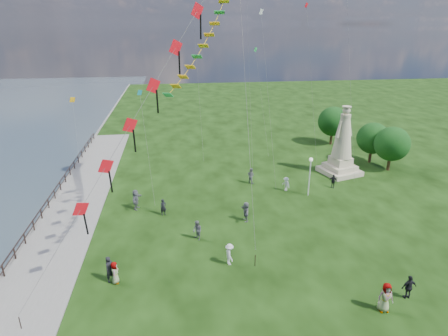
{
  "coord_description": "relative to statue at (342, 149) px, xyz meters",
  "views": [
    {
      "loc": [
        -4.6,
        -18.39,
        15.77
      ],
      "look_at": [
        -1.0,
        8.0,
        5.5
      ],
      "focal_mm": 30.0,
      "sensor_mm": 36.0,
      "label": 1
    }
  ],
  "objects": [
    {
      "name": "person_5",
      "position": [
        -21.99,
        -5.81,
        -1.94
      ],
      "size": [
        1.19,
        1.89,
        1.89
      ],
      "primitive_type": "imported",
      "rotation": [
        0.0,
        0.0,
        1.31
      ],
      "color": "#595960",
      "rests_on": "ground"
    },
    {
      "name": "person_1",
      "position": [
        -16.85,
        -11.76,
        -2.08
      ],
      "size": [
        0.81,
        0.92,
        1.62
      ],
      "primitive_type": "imported",
      "rotation": [
        0.0,
        0.0,
        -1.05
      ],
      "color": "#595960",
      "rests_on": "ground"
    },
    {
      "name": "waterfront",
      "position": [
        -28.85,
        -9.75,
        -2.95
      ],
      "size": [
        200.0,
        200.0,
        1.51
      ],
      "color": "#2E3E46",
      "rests_on": "ground"
    },
    {
      "name": "person_8",
      "position": [
        -7.36,
        -3.74,
        -2.17
      ],
      "size": [
        0.88,
        1.05,
        1.45
      ],
      "primitive_type": "imported",
      "rotation": [
        0.0,
        0.0,
        -1.05
      ],
      "color": "silver",
      "rests_on": "ground"
    },
    {
      "name": "person_6",
      "position": [
        -19.53,
        -7.29,
        -2.14
      ],
      "size": [
        0.64,
        0.54,
        1.5
      ],
      "primitive_type": "imported",
      "rotation": [
        0.0,
        0.0,
        0.38
      ],
      "color": "black",
      "rests_on": "ground"
    },
    {
      "name": "person_2",
      "position": [
        -14.84,
        -15.26,
        -2.09
      ],
      "size": [
        0.69,
        1.1,
        1.6
      ],
      "primitive_type": "imported",
      "rotation": [
        0.0,
        0.0,
        1.73
      ],
      "color": "silver",
      "rests_on": "ground"
    },
    {
      "name": "person_11",
      "position": [
        -12.54,
        -9.3,
        -2.02
      ],
      "size": [
        0.78,
        1.65,
        1.74
      ],
      "primitive_type": "imported",
      "rotation": [
        0.0,
        0.0,
        4.77
      ],
      "color": "#595960",
      "rests_on": "ground"
    },
    {
      "name": "person_0",
      "position": [
        -22.82,
        -16.05,
        -1.97
      ],
      "size": [
        0.75,
        0.8,
        1.83
      ],
      "primitive_type": "imported",
      "rotation": [
        0.0,
        0.0,
        0.95
      ],
      "color": "black",
      "rests_on": "ground"
    },
    {
      "name": "statue",
      "position": [
        0.0,
        0.0,
        0.0
      ],
      "size": [
        4.68,
        4.68,
        7.65
      ],
      "rotation": [
        0.0,
        0.0,
        0.29
      ],
      "color": "beige",
      "rests_on": "ground"
    },
    {
      "name": "lamppost",
      "position": [
        -5.49,
        -5.14,
        -0.06
      ],
      "size": [
        0.36,
        0.36,
        3.93
      ],
      "color": "silver",
      "rests_on": "ground"
    },
    {
      "name": "red_kite_train",
      "position": [
        -19.49,
        -14.11,
        9.05
      ],
      "size": [
        12.59,
        9.35,
        19.18
      ],
      "color": "black",
      "rests_on": "ground"
    },
    {
      "name": "small_kites",
      "position": [
        -11.27,
        4.22,
        12.14
      ],
      "size": [
        28.58,
        17.3,
        32.61
      ],
      "color": "teal",
      "rests_on": "ground"
    },
    {
      "name": "person_10",
      "position": [
        -22.49,
        -16.27,
        -2.12
      ],
      "size": [
        0.48,
        0.76,
        1.54
      ],
      "primitive_type": "imported",
      "rotation": [
        0.0,
        0.0,
        1.55
      ],
      "color": "#595960",
      "rests_on": "ground"
    },
    {
      "name": "person_9",
      "position": [
        -2.35,
        -3.68,
        -2.17
      ],
      "size": [
        0.93,
        0.87,
        1.45
      ],
      "primitive_type": "imported",
      "rotation": [
        0.0,
        0.0,
        -0.67
      ],
      "color": "black",
      "rests_on": "ground"
    },
    {
      "name": "person_3",
      "position": [
        -4.52,
        -20.2,
        -2.08
      ],
      "size": [
        0.96,
        0.52,
        1.61
      ],
      "primitive_type": "imported",
      "rotation": [
        0.0,
        0.0,
        3.18
      ],
      "color": "black",
      "rests_on": "ground"
    },
    {
      "name": "tree_row",
      "position": [
        4.81,
        4.88,
        0.27
      ],
      "size": [
        6.54,
        14.42,
        5.29
      ],
      "color": "#382314",
      "rests_on": "ground"
    },
    {
      "name": "person_4",
      "position": [
        -6.55,
        -21.01,
        -1.94
      ],
      "size": [
        0.96,
        0.62,
        1.89
      ],
      "primitive_type": "imported",
      "rotation": [
        0.0,
        0.0,
        -0.06
      ],
      "color": "#595960",
      "rests_on": "ground"
    },
    {
      "name": "person_7",
      "position": [
        -10.48,
        -1.35,
        -2.05
      ],
      "size": [
        0.93,
        0.93,
        1.68
      ],
      "primitive_type": "imported",
      "rotation": [
        0.0,
        0.0,
        2.35
      ],
      "color": "#595960",
      "rests_on": "ground"
    }
  ]
}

